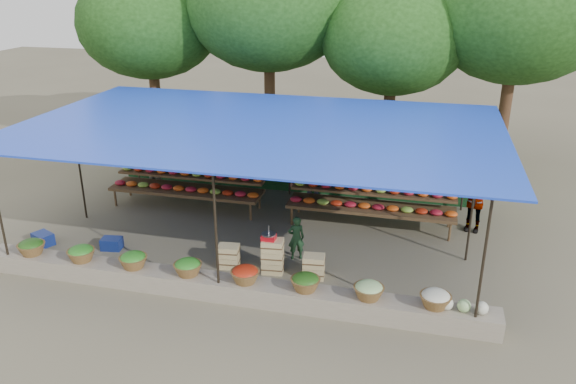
% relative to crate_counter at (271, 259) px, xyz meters
% --- Properties ---
extents(ground, '(60.00, 60.00, 0.00)m').
position_rel_crate_counter_xyz_m(ground, '(-0.70, 1.57, -0.31)').
color(ground, brown).
rests_on(ground, ground).
extents(stone_curb, '(10.60, 0.55, 0.40)m').
position_rel_crate_counter_xyz_m(stone_curb, '(-0.70, -1.18, -0.11)').
color(stone_curb, slate).
rests_on(stone_curb, ground).
extents(stall_canopy, '(10.80, 6.60, 2.82)m').
position_rel_crate_counter_xyz_m(stall_canopy, '(-0.70, 1.63, 2.37)').
color(stall_canopy, black).
rests_on(stall_canopy, ground).
extents(produce_baskets, '(8.98, 0.58, 0.34)m').
position_rel_crate_counter_xyz_m(produce_baskets, '(-0.80, -1.18, 0.25)').
color(produce_baskets, brown).
rests_on(produce_baskets, stone_curb).
extents(netting_backdrop, '(10.60, 0.06, 2.50)m').
position_rel_crate_counter_xyz_m(netting_backdrop, '(-0.70, 4.72, 0.94)').
color(netting_backdrop, '#17411E').
rests_on(netting_backdrop, ground).
extents(tree_row, '(16.51, 5.50, 7.12)m').
position_rel_crate_counter_xyz_m(tree_row, '(-0.20, 7.66, 4.39)').
color(tree_row, '#3B1F15').
rests_on(tree_row, ground).
extents(fruit_table_left, '(4.21, 0.95, 0.93)m').
position_rel_crate_counter_xyz_m(fruit_table_left, '(-3.19, 2.92, 0.30)').
color(fruit_table_left, '#482D1D').
rests_on(fruit_table_left, ground).
extents(fruit_table_right, '(4.21, 0.95, 0.93)m').
position_rel_crate_counter_xyz_m(fruit_table_right, '(1.81, 2.92, 0.30)').
color(fruit_table_right, '#482D1D').
rests_on(fruit_table_right, ground).
extents(crate_counter, '(2.38, 0.39, 0.77)m').
position_rel_crate_counter_xyz_m(crate_counter, '(0.00, 0.00, 0.00)').
color(crate_counter, tan).
rests_on(crate_counter, ground).
extents(weighing_scale, '(0.31, 0.31, 0.33)m').
position_rel_crate_counter_xyz_m(weighing_scale, '(-0.05, 0.00, 0.54)').
color(weighing_scale, red).
rests_on(weighing_scale, crate_counter).
extents(vendor_seated, '(0.44, 0.38, 1.03)m').
position_rel_crate_counter_xyz_m(vendor_seated, '(0.38, 0.72, 0.20)').
color(vendor_seated, '#1B3C21').
rests_on(vendor_seated, ground).
extents(customer_left, '(0.83, 0.69, 1.54)m').
position_rel_crate_counter_xyz_m(customer_left, '(-4.52, 3.62, 0.46)').
color(customer_left, slate).
rests_on(customer_left, ground).
extents(customer_mid, '(1.21, 0.70, 1.87)m').
position_rel_crate_counter_xyz_m(customer_mid, '(0.15, 3.61, 0.62)').
color(customer_mid, slate).
rests_on(customer_mid, ground).
extents(customer_right, '(0.96, 0.56, 1.54)m').
position_rel_crate_counter_xyz_m(customer_right, '(4.30, 3.23, 0.46)').
color(customer_right, slate).
rests_on(customer_right, ground).
extents(blue_crate_front, '(0.58, 0.52, 0.29)m').
position_rel_crate_counter_xyz_m(blue_crate_front, '(-5.60, -0.06, -0.17)').
color(blue_crate_front, navy).
rests_on(blue_crate_front, ground).
extents(blue_crate_back, '(0.50, 0.39, 0.27)m').
position_rel_crate_counter_xyz_m(blue_crate_back, '(-3.91, 0.13, -0.17)').
color(blue_crate_back, navy).
rests_on(blue_crate_back, ground).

